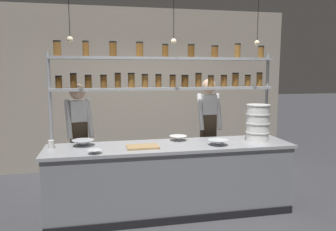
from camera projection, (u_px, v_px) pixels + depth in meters
name	position (u px, v px, depth m)	size (l,w,h in m)	color
ground_plane	(171.00, 212.00, 4.39)	(40.00, 40.00, 0.00)	#3D3D42
back_wall	(146.00, 89.00, 6.35)	(5.60, 0.12, 3.05)	#9E9384
prep_counter	(171.00, 179.00, 4.33)	(3.20, 0.76, 0.92)	gray
spice_shelf_unit	(165.00, 76.00, 4.47)	(3.08, 0.28, 2.26)	#999BA0
chef_left	(79.00, 135.00, 4.63)	(0.41, 0.34, 1.70)	black
chef_center	(208.00, 126.00, 5.09)	(0.37, 0.31, 1.75)	black
container_stack	(258.00, 123.00, 4.48)	(0.32, 0.32, 0.50)	white
cutting_board	(143.00, 147.00, 4.10)	(0.40, 0.26, 0.02)	#A88456
prep_bowl_near_left	(95.00, 152.00, 3.80)	(0.17, 0.17, 0.05)	silver
prep_bowl_center_front	(83.00, 143.00, 4.19)	(0.28, 0.28, 0.08)	#B2B7BC
prep_bowl_center_back	(218.00, 142.00, 4.23)	(0.26, 0.26, 0.07)	silver
prep_bowl_near_right	(178.00, 138.00, 4.52)	(0.24, 0.24, 0.07)	white
serving_cup_front	(51.00, 144.00, 4.07)	(0.07, 0.07, 0.10)	silver
pendant_light_row	(171.00, 37.00, 4.08)	(2.45, 0.07, 0.79)	black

